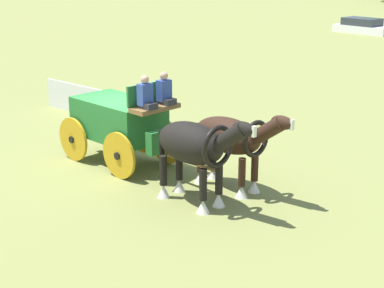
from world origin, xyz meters
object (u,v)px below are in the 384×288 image
at_px(show_wagon, 122,121).
at_px(draft_horse_near, 232,139).
at_px(draft_horse_off, 195,147).
at_px(parked_vehicle_a, 363,27).

relative_size(show_wagon, draft_horse_near, 1.84).
distance_m(draft_horse_off, parked_vehicle_a, 34.52).
height_order(draft_horse_near, draft_horse_off, draft_horse_off).
height_order(show_wagon, draft_horse_near, show_wagon).
bearing_deg(draft_horse_near, parked_vehicle_a, 119.73).
height_order(draft_horse_near, parked_vehicle_a, draft_horse_near).
xyz_separation_m(show_wagon, draft_horse_off, (3.52, -0.30, 0.18)).
relative_size(draft_horse_near, parked_vehicle_a, 0.69).
bearing_deg(draft_horse_off, draft_horse_near, 95.11).
relative_size(draft_horse_off, parked_vehicle_a, 0.67).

